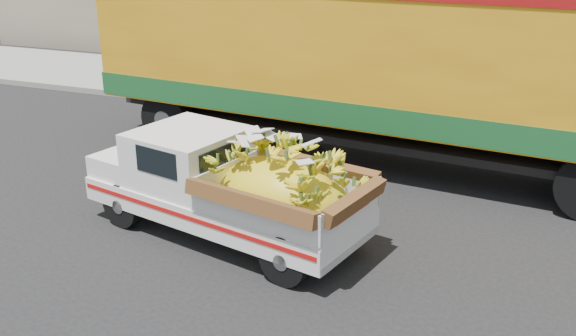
% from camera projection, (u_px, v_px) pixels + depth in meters
% --- Properties ---
extents(ground, '(100.00, 100.00, 0.00)m').
position_uv_depth(ground, '(331.00, 242.00, 9.21)').
color(ground, black).
rests_on(ground, ground).
extents(curb, '(60.00, 0.25, 0.15)m').
position_uv_depth(curb, '(415.00, 125.00, 14.37)').
color(curb, gray).
rests_on(curb, ground).
extents(sidewalk, '(60.00, 4.00, 0.14)m').
position_uv_depth(sidewalk, '(432.00, 103.00, 16.19)').
color(sidewalk, gray).
rests_on(sidewalk, ground).
extents(pickup_truck, '(4.46, 2.44, 1.48)m').
position_uv_depth(pickup_truck, '(242.00, 189.00, 9.00)').
color(pickup_truck, black).
rests_on(pickup_truck, ground).
extents(semi_trailer, '(12.04, 3.61, 3.80)m').
position_uv_depth(semi_trailer, '(400.00, 53.00, 11.49)').
color(semi_trailer, black).
rests_on(semi_trailer, ground).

